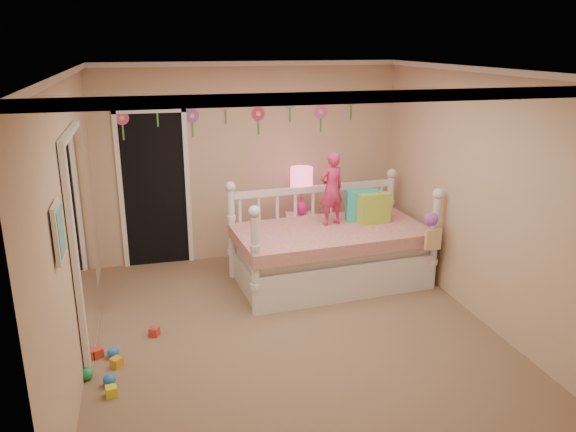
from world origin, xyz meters
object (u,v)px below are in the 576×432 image
object	(u,v)px
daybed	(331,234)
table_lamp	(301,184)
nightstand	(301,238)
child	(332,189)

from	to	relation	value
daybed	table_lamp	bearing A→B (deg)	98.61
nightstand	table_lamp	distance (m)	0.75
table_lamp	daybed	bearing A→B (deg)	-77.06
child	nightstand	world-z (taller)	child
nightstand	table_lamp	xyz separation A→B (m)	(0.00, 0.00, 0.75)
daybed	child	distance (m)	0.54
daybed	child	xyz separation A→B (m)	(0.05, 0.15, 0.52)
daybed	child	size ratio (longest dim) A/B	2.59
child	nightstand	xyz separation A→B (m)	(-0.21, 0.57, -0.81)
table_lamp	child	bearing A→B (deg)	-69.65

